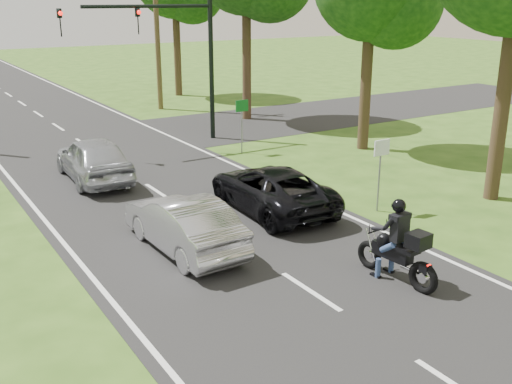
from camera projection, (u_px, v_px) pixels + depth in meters
ground at (310, 292)px, 12.63m from camera, size 140.00×140.00×0.00m
road at (135, 177)px, 20.67m from camera, size 8.00×100.00×0.01m
cross_road at (83, 143)px, 25.50m from camera, size 60.00×7.00×0.01m
motorcycle_rider at (399, 249)px, 12.89m from camera, size 0.65×2.20×1.90m
dark_suv at (271, 188)px, 17.30m from camera, size 2.37×4.76×1.29m
silver_sedan at (184, 224)px, 14.53m from camera, size 1.56×4.14×1.35m
silver_suv at (94, 158)px, 20.10m from camera, size 1.98×4.52×1.52m
traffic_signal at (170, 44)px, 24.31m from camera, size 6.38×0.44×6.00m
utility_pole_far at (156, 14)px, 31.90m from camera, size 1.60×0.28×10.00m
sign_white at (381, 158)px, 16.91m from camera, size 0.55×0.07×2.12m
sign_green at (242, 113)px, 23.45m from camera, size 0.55×0.07×2.12m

